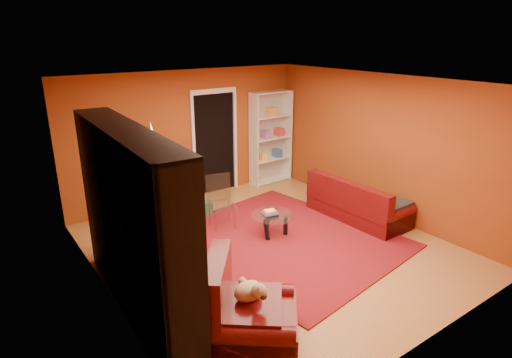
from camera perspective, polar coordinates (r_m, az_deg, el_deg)
floor at (r=6.97m, az=1.93°, el=-9.27°), size 5.00×5.50×0.05m
ceiling at (r=6.17m, az=2.21°, el=12.95°), size 5.00×5.50×0.05m
wall_back at (r=8.73m, az=-9.12°, el=5.70°), size 5.00×0.05×2.60m
wall_left at (r=5.39m, az=-19.86°, el=-3.69°), size 0.05×5.50×2.60m
wall_right at (r=8.17m, az=16.31°, el=4.26°), size 0.05×5.50×2.60m
doorway at (r=9.02m, az=-5.50°, el=4.65°), size 1.06×0.60×2.16m
rug at (r=7.20m, az=3.84°, el=-8.00°), size 3.47×3.90×0.02m
media_unit at (r=5.23m, az=-16.08°, el=-5.79°), size 0.58×3.01×2.29m
christmas_tree at (r=7.90m, az=-13.43°, el=0.83°), size 1.34×1.34×1.82m
gift_box_teal at (r=7.71m, az=-15.88°, el=-5.66°), size 0.37×0.37×0.31m
gift_box_green at (r=8.16m, az=-6.83°, el=-3.82°), size 0.30×0.30×0.25m
gift_box_red at (r=8.44m, az=-16.30°, el=-3.77°), size 0.27×0.27×0.23m
white_bookshelf at (r=9.63m, az=1.98°, el=5.51°), size 0.99×0.38×2.11m
armchair at (r=4.86m, az=-0.43°, el=-17.04°), size 1.48×1.48×0.82m
dog at (r=4.79m, az=-1.02°, el=-14.72°), size 0.48×0.50×0.27m
sofa at (r=8.06m, az=13.57°, el=-2.44°), size 0.90×1.89×0.80m
coffee_table at (r=7.25m, az=2.31°, el=-6.11°), size 0.88×0.88×0.47m
acrylic_chair at (r=7.46m, az=-4.56°, el=-3.52°), size 0.54×0.57×0.85m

